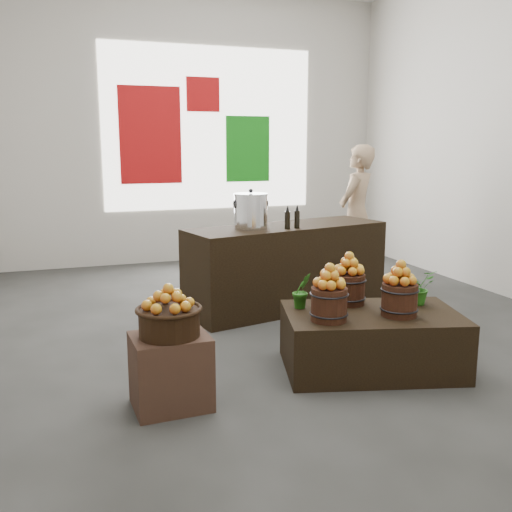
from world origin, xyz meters
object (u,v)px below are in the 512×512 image
object	(u,v)px
crate	(171,371)
stock_pot_left	(251,212)
counter	(287,267)
shopper	(356,214)
wicker_basket	(169,323)
display_table	(371,341)

from	to	relation	value
crate	stock_pot_left	distance (m)	2.40
counter	shopper	world-z (taller)	shopper
counter	crate	bearing A→B (deg)	-142.39
wicker_basket	shopper	world-z (taller)	shopper
counter	stock_pot_left	size ratio (longest dim) A/B	6.47
wicker_basket	counter	bearing A→B (deg)	50.21
crate	stock_pot_left	size ratio (longest dim) A/B	1.47
wicker_basket	display_table	bearing A→B (deg)	5.00
crate	stock_pot_left	bearing A→B (deg)	57.30
stock_pot_left	wicker_basket	bearing A→B (deg)	-122.70
shopper	display_table	bearing A→B (deg)	26.08
counter	stock_pot_left	xyz separation A→B (m)	(-0.45, -0.10, 0.63)
crate	display_table	size ratio (longest dim) A/B	0.37
stock_pot_left	display_table	bearing A→B (deg)	-76.72
wicker_basket	display_table	xyz separation A→B (m)	(1.63, 0.14, -0.37)
counter	shopper	size ratio (longest dim) A/B	1.26
counter	wicker_basket	bearing A→B (deg)	-142.39
display_table	counter	xyz separation A→B (m)	(0.03, 1.86, 0.22)
counter	shopper	xyz separation A→B (m)	(1.35, 0.92, 0.43)
crate	wicker_basket	bearing A→B (deg)	0.00
display_table	stock_pot_left	bearing A→B (deg)	118.14
crate	stock_pot_left	world-z (taller)	stock_pot_left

